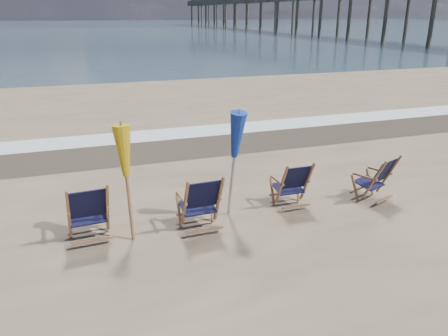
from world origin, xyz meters
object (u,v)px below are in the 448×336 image
object	(u,v)px
beach_chair_1	(219,201)
beach_chair_2	(307,183)
beach_chair_3	(388,176)
beach_chair_0	(108,210)
umbrella_yellow	(126,158)
fishing_pier	(290,8)
umbrella_blue	(233,138)

from	to	relation	value
beach_chair_1	beach_chair_2	xyz separation A→B (m)	(1.97, 0.36, -0.05)
beach_chair_1	beach_chair_3	distance (m)	3.77
beach_chair_0	beach_chair_3	world-z (taller)	beach_chair_0
umbrella_yellow	beach_chair_0	bearing A→B (deg)	167.65
umbrella_yellow	fishing_pier	world-z (taller)	fishing_pier
beach_chair_1	beach_chair_3	size ratio (longest dim) A/B	1.10
beach_chair_0	umbrella_yellow	size ratio (longest dim) A/B	0.56
beach_chair_1	umbrella_blue	world-z (taller)	umbrella_blue
beach_chair_3	beach_chair_0	bearing A→B (deg)	-22.70
beach_chair_2	beach_chair_3	bearing A→B (deg)	174.38
beach_chair_2	umbrella_yellow	bearing A→B (deg)	2.98
beach_chair_0	beach_chair_2	distance (m)	3.86
beach_chair_0	umbrella_blue	size ratio (longest dim) A/B	0.53
beach_chair_2	umbrella_yellow	xyz separation A→B (m)	(-3.50, -0.19, 0.97)
beach_chair_0	beach_chair_1	world-z (taller)	beach_chair_0
beach_chair_3	umbrella_yellow	xyz separation A→B (m)	(-5.30, -0.01, 0.97)
beach_chair_2	fishing_pier	world-z (taller)	fishing_pier
beach_chair_1	umbrella_blue	xyz separation A→B (m)	(0.39, 0.36, 1.02)
umbrella_blue	umbrella_yellow	bearing A→B (deg)	-174.42
beach_chair_1	umbrella_yellow	world-z (taller)	umbrella_yellow
umbrella_yellow	beach_chair_3	bearing A→B (deg)	0.16
beach_chair_0	umbrella_blue	world-z (taller)	umbrella_blue
beach_chair_2	fishing_pier	size ratio (longest dim) A/B	0.01
beach_chair_3	beach_chair_1	bearing A→B (deg)	-19.23
fishing_pier	beach_chair_3	bearing A→B (deg)	-115.55
beach_chair_3	umbrella_yellow	world-z (taller)	umbrella_yellow
beach_chair_2	umbrella_blue	distance (m)	1.91
beach_chair_0	umbrella_yellow	distance (m)	0.99
beach_chair_2	fishing_pier	distance (m)	80.91
beach_chair_2	fishing_pier	xyz separation A→B (m)	(36.37, 72.15, 4.14)
beach_chair_1	beach_chair_2	distance (m)	2.00
beach_chair_1	umbrella_yellow	size ratio (longest dim) A/B	0.56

